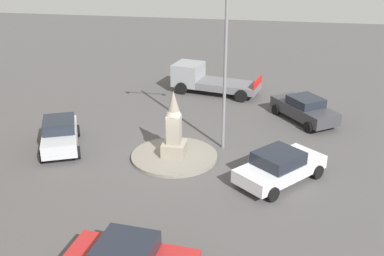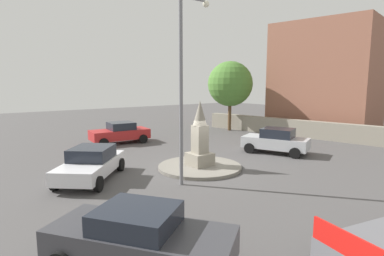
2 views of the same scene
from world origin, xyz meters
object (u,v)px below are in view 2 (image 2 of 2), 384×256
Objects in this scene: monument at (200,139)px; car_red_far_side at (120,133)px; streetlamp at (181,70)px; car_silver_approaching at (276,141)px; car_white_passing at (91,163)px; corner_building at (326,78)px; tree_near_wall at (230,84)px; car_dark_grey_parked_left at (140,238)px.

monument is 8.91m from car_red_far_side.
car_silver_approaching is (8.23, 1.54, -4.09)m from streetlamp.
car_white_passing is 8.71m from car_red_far_side.
car_silver_approaching is at bearing -7.72° from car_white_passing.
monument is 4.34m from streetlamp.
car_silver_approaching is 12.63m from corner_building.
car_white_passing is 17.31m from tree_near_wall.
car_silver_approaching is (6.50, -8.90, 0.02)m from car_red_far_side.
monument is at bearing -168.47° from corner_building.
monument is 0.35× the size of corner_building.
monument is 0.41× the size of streetlamp.
car_red_far_side is 19.12m from corner_building.
corner_building is at bearing 5.29° from car_white_passing.
monument is at bearing -86.76° from car_red_far_side.
tree_near_wall is (16.74, 14.77, 3.51)m from car_dark_grey_parked_left.
monument is 13.68m from tree_near_wall.
monument is 0.77× the size of car_silver_approaching.
tree_near_wall is (10.73, -0.19, 3.50)m from car_red_far_side.
car_dark_grey_parked_left is at bearing -158.04° from corner_building.
tree_near_wall is (4.23, 8.71, 3.48)m from car_silver_approaching.
car_dark_grey_parked_left is (-4.28, -4.51, -4.13)m from streetlamp.
streetlamp is at bearing -169.37° from car_silver_approaching.
car_silver_approaching is 0.45× the size of corner_building.
car_dark_grey_parked_left reaches higher than car_white_passing.
corner_building is 8.84m from tree_near_wall.
tree_near_wall is (12.46, 10.25, -0.61)m from streetlamp.
tree_near_wall is (15.34, 7.20, 3.52)m from car_white_passing.
monument is at bearing 179.63° from car_silver_approaching.
tree_near_wall reaches higher than car_white_passing.
corner_building reaches higher than streetlamp.
car_white_passing is 0.71× the size of tree_near_wall.
car_silver_approaching is (6.00, -0.04, -0.73)m from monument.
car_red_far_side is at bearing 80.57° from streetlamp.
monument is 18.08m from corner_building.
corner_building is at bearing 11.53° from monument.
car_white_passing is at bearing -154.84° from tree_near_wall.
streetlamp is at bearing -46.67° from car_white_passing.
car_dark_grey_parked_left is 1.06× the size of car_silver_approaching.
streetlamp is 9.32m from car_silver_approaching.
streetlamp is 11.36m from car_red_far_side.
tree_near_wall is at bearing 40.30° from monument.
tree_near_wall reaches higher than car_red_far_side.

